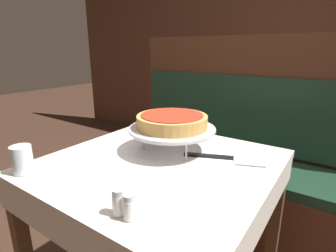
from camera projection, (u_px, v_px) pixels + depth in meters
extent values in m
cube|color=beige|center=(159.00, 164.00, 1.04)|extent=(0.85, 0.85, 0.03)
cube|color=white|center=(159.00, 161.00, 1.04)|extent=(0.53, 0.53, 0.00)
cube|color=beige|center=(159.00, 180.00, 1.06)|extent=(0.84, 0.84, 0.11)
cube|color=#4C331E|center=(147.00, 182.00, 1.67)|extent=(0.05, 0.05, 0.72)
cube|color=#4C331E|center=(274.00, 228.00, 1.25)|extent=(0.05, 0.05, 0.72)
cube|color=red|center=(270.00, 100.00, 2.39)|extent=(0.69, 0.69, 0.03)
cube|color=white|center=(271.00, 98.00, 2.39)|extent=(0.43, 0.43, 0.00)
cube|color=red|center=(269.00, 111.00, 2.42)|extent=(0.69, 0.69, 0.17)
cube|color=#4C331E|center=(223.00, 141.00, 2.42)|extent=(0.05, 0.05, 0.71)
cube|color=#4C331E|center=(296.00, 156.00, 2.08)|extent=(0.05, 0.05, 0.71)
cube|color=#4C331E|center=(245.00, 126.00, 2.91)|extent=(0.05, 0.05, 0.71)
cube|color=#4C331E|center=(307.00, 136.00, 2.57)|extent=(0.05, 0.05, 0.71)
cube|color=#4C2819|center=(224.00, 192.00, 1.84)|extent=(1.58, 0.49, 0.42)
cube|color=#193323|center=(227.00, 161.00, 1.78)|extent=(1.55, 0.48, 0.06)
cube|color=#4C2819|center=(242.00, 94.00, 1.82)|extent=(1.58, 0.06, 0.79)
cube|color=#193323|center=(239.00, 112.00, 1.82)|extent=(1.51, 0.02, 0.50)
cube|color=#4C2D1E|center=(287.00, 47.00, 2.64)|extent=(6.00, 0.04, 2.40)
cylinder|color=#ADADB2|center=(187.00, 133.00, 1.23)|extent=(0.01, 0.01, 0.09)
cylinder|color=#ADADB2|center=(143.00, 140.00, 1.14)|extent=(0.01, 0.01, 0.09)
cylinder|color=#ADADB2|center=(186.00, 151.00, 1.02)|extent=(0.01, 0.01, 0.09)
cylinder|color=#ADADB2|center=(172.00, 132.00, 1.12)|extent=(0.25, 0.25, 0.01)
cylinder|color=silver|center=(172.00, 130.00, 1.12)|extent=(0.36, 0.36, 0.01)
cylinder|color=silver|center=(172.00, 129.00, 1.11)|extent=(0.37, 0.37, 0.01)
cylinder|color=tan|center=(172.00, 121.00, 1.11)|extent=(0.30, 0.30, 0.05)
cylinder|color=red|center=(172.00, 115.00, 1.10)|extent=(0.26, 0.26, 0.01)
cube|color=#BCBCC1|center=(249.00, 160.00, 1.03)|extent=(0.15, 0.14, 0.00)
cube|color=black|center=(208.00, 156.00, 1.07)|extent=(0.19, 0.09, 0.01)
cylinder|color=silver|center=(22.00, 159.00, 0.93)|extent=(0.07, 0.07, 0.10)
cylinder|color=silver|center=(118.00, 205.00, 0.69)|extent=(0.03, 0.03, 0.06)
cylinder|color=#B7B7BC|center=(118.00, 192.00, 0.68)|extent=(0.03, 0.03, 0.02)
cylinder|color=silver|center=(129.00, 210.00, 0.67)|extent=(0.03, 0.03, 0.06)
cylinder|color=#B7B7BC|center=(129.00, 198.00, 0.66)|extent=(0.03, 0.03, 0.02)
cube|color=black|center=(269.00, 95.00, 2.46)|extent=(0.15, 0.15, 0.03)
cylinder|color=black|center=(270.00, 87.00, 2.44)|extent=(0.01, 0.01, 0.12)
cylinder|color=#99194C|center=(271.00, 88.00, 2.49)|extent=(0.04, 0.04, 0.09)
cylinder|color=red|center=(268.00, 89.00, 2.41)|extent=(0.04, 0.04, 0.09)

